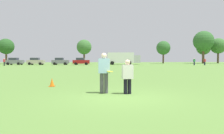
% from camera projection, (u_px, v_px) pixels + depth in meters
% --- Properties ---
extents(ground_plane, '(172.61, 172.61, 0.00)m').
position_uv_depth(ground_plane, '(121.00, 97.00, 8.23)').
color(ground_plane, '#608C3D').
extents(player_thrower, '(0.50, 0.29, 1.80)m').
position_uv_depth(player_thrower, '(104.00, 71.00, 9.11)').
color(player_thrower, '#4C4C51').
rests_on(player_thrower, ground).
extents(player_defender, '(0.49, 0.32, 1.50)m').
position_uv_depth(player_defender, '(127.00, 75.00, 8.93)').
color(player_defender, black).
rests_on(player_defender, ground).
extents(frisbee, '(0.27, 0.27, 0.05)m').
position_uv_depth(frisbee, '(110.00, 72.00, 8.94)').
color(frisbee, yellow).
extents(traffic_cone, '(0.32, 0.32, 0.48)m').
position_uv_depth(traffic_cone, '(52.00, 82.00, 11.39)').
color(traffic_cone, '#D8590C').
rests_on(traffic_cone, ground).
extents(parked_car_mid_left, '(4.28, 2.37, 1.82)m').
position_uv_depth(parked_car_mid_left, '(15.00, 61.00, 52.42)').
color(parked_car_mid_left, slate).
rests_on(parked_car_mid_left, ground).
extents(parked_car_center, '(4.28, 2.37, 1.82)m').
position_uv_depth(parked_car_center, '(36.00, 61.00, 52.27)').
color(parked_car_center, '#B7AD99').
rests_on(parked_car_center, ground).
extents(parked_car_mid_right, '(4.28, 2.37, 1.82)m').
position_uv_depth(parked_car_mid_right, '(60.00, 61.00, 52.50)').
color(parked_car_mid_right, slate).
rests_on(parked_car_mid_right, ground).
extents(parked_car_near_right, '(4.28, 2.37, 1.82)m').
position_uv_depth(parked_car_near_right, '(81.00, 61.00, 52.38)').
color(parked_car_near_right, maroon).
rests_on(parked_car_near_right, ground).
extents(box_truck, '(8.60, 3.27, 3.18)m').
position_uv_depth(box_truck, '(123.00, 58.00, 53.99)').
color(box_truck, white).
rests_on(box_truck, ground).
extents(bystander_sideline_watcher, '(0.45, 0.52, 1.65)m').
position_uv_depth(bystander_sideline_watcher, '(205.00, 61.00, 49.53)').
color(bystander_sideline_watcher, '#1E234C').
rests_on(bystander_sideline_watcher, ground).
extents(bystander_far_jogger, '(0.42, 0.53, 1.69)m').
position_uv_depth(bystander_far_jogger, '(194.00, 61.00, 49.65)').
color(bystander_far_jogger, '#1E234C').
rests_on(bystander_far_jogger, ground).
extents(bystander_field_marshal, '(0.27, 0.47, 1.68)m').
position_uv_depth(bystander_field_marshal, '(4.00, 62.00, 45.17)').
color(bystander_field_marshal, black).
rests_on(bystander_field_marshal, ground).
extents(tree_west_oak, '(4.74, 4.74, 7.70)m').
position_uv_depth(tree_west_oak, '(6.00, 46.00, 62.43)').
color(tree_west_oak, brown).
rests_on(tree_west_oak, ground).
extents(tree_west_maple, '(4.81, 4.81, 7.81)m').
position_uv_depth(tree_west_maple, '(84.00, 47.00, 66.80)').
color(tree_west_maple, brown).
rests_on(tree_west_maple, ground).
extents(tree_center_elm, '(4.69, 4.69, 7.62)m').
position_uv_depth(tree_center_elm, '(163.00, 48.00, 69.55)').
color(tree_center_elm, brown).
rests_on(tree_center_elm, ground).
extents(tree_east_birch, '(6.73, 6.73, 10.93)m').
position_uv_depth(tree_east_birch, '(203.00, 41.00, 69.21)').
color(tree_east_birch, brown).
rests_on(tree_east_birch, ground).
extents(tree_east_oak, '(4.75, 4.75, 7.72)m').
position_uv_depth(tree_east_oak, '(204.00, 48.00, 70.75)').
color(tree_east_oak, brown).
rests_on(tree_east_oak, ground).
extents(tree_far_east_pine, '(5.40, 5.40, 8.77)m').
position_uv_depth(tree_far_east_pine, '(218.00, 46.00, 71.83)').
color(tree_far_east_pine, brown).
rests_on(tree_far_east_pine, ground).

